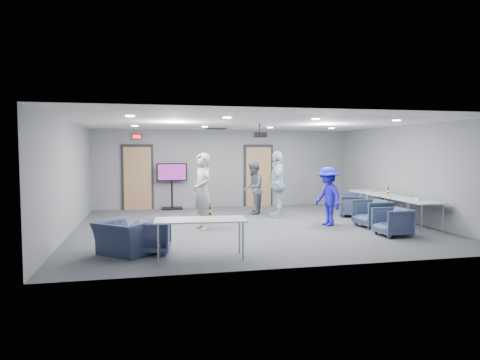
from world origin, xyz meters
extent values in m
plane|color=#3A3D42|center=(0.00, 0.00, 0.00)|extent=(9.00, 9.00, 0.00)
plane|color=silver|center=(0.00, 0.00, 2.70)|extent=(9.00, 9.00, 0.00)
cube|color=slate|center=(0.00, 4.00, 1.35)|extent=(9.00, 0.02, 2.70)
cube|color=slate|center=(0.00, -4.00, 1.35)|extent=(9.00, 0.02, 2.70)
cube|color=slate|center=(-4.50, 0.00, 1.35)|extent=(0.02, 8.00, 2.70)
cube|color=slate|center=(4.50, 0.00, 1.35)|extent=(0.02, 8.00, 2.70)
cube|color=black|center=(-3.00, 3.97, 1.08)|extent=(1.06, 0.06, 2.24)
cube|color=#A87E51|center=(-3.00, 3.93, 1.05)|extent=(0.90, 0.05, 2.10)
cylinder|color=#92939A|center=(-2.65, 3.88, 1.00)|extent=(0.04, 0.10, 0.04)
cube|color=black|center=(1.20, 3.97, 1.08)|extent=(1.06, 0.06, 2.24)
cube|color=#A87E51|center=(1.20, 3.93, 1.05)|extent=(0.90, 0.05, 2.10)
cylinder|color=#92939A|center=(1.55, 3.88, 1.00)|extent=(0.04, 0.10, 0.04)
cube|color=black|center=(-3.00, 3.94, 2.45)|extent=(0.32, 0.06, 0.16)
cube|color=#FF0C0C|center=(-3.00, 3.90, 2.45)|extent=(0.26, 0.02, 0.11)
cube|color=black|center=(-0.50, 2.80, 2.69)|extent=(0.60, 0.60, 0.03)
cylinder|color=white|center=(-3.00, -1.80, 2.69)|extent=(0.18, 0.18, 0.02)
cylinder|color=white|center=(-3.00, 1.80, 2.69)|extent=(0.18, 0.18, 0.02)
cylinder|color=white|center=(-1.00, -1.80, 2.69)|extent=(0.18, 0.18, 0.02)
cylinder|color=white|center=(-1.00, 1.80, 2.69)|extent=(0.18, 0.18, 0.02)
cylinder|color=white|center=(1.00, -1.80, 2.69)|extent=(0.18, 0.18, 0.02)
cylinder|color=white|center=(1.00, 1.80, 2.69)|extent=(0.18, 0.18, 0.02)
cylinder|color=white|center=(3.00, -1.80, 2.69)|extent=(0.18, 0.18, 0.02)
cylinder|color=white|center=(3.00, 1.80, 2.69)|extent=(0.18, 0.18, 0.02)
imported|color=#A0A3A0|center=(-1.32, -0.13, 0.96)|extent=(0.67, 0.82, 1.93)
imported|color=slate|center=(0.55, 2.13, 0.82)|extent=(0.86, 0.96, 1.63)
imported|color=#A8C0D8|center=(1.12, 1.41, 0.98)|extent=(0.77, 1.24, 1.97)
imported|color=#1D1BB2|center=(1.99, -0.28, 0.78)|extent=(0.74, 1.09, 1.55)
imported|color=#313955|center=(3.35, 1.00, 0.35)|extent=(1.00, 0.99, 0.69)
imported|color=#36445D|center=(3.03, -0.74, 0.36)|extent=(0.86, 0.84, 0.71)
imported|color=#3B4767|center=(2.90, -1.89, 0.33)|extent=(0.75, 0.73, 0.66)
imported|color=#3D476A|center=(-2.61, -2.40, 0.32)|extent=(0.79, 0.80, 0.65)
imported|color=#37435F|center=(-3.11, -2.40, 0.32)|extent=(1.31, 1.30, 0.64)
cube|color=silver|center=(4.00, 0.88, 0.71)|extent=(0.77, 1.85, 0.03)
cylinder|color=#92939A|center=(3.69, 1.72, 0.35)|extent=(0.04, 0.04, 0.70)
cylinder|color=#92939A|center=(3.69, 0.03, 0.35)|extent=(0.04, 0.04, 0.70)
cylinder|color=#92939A|center=(4.31, 1.72, 0.35)|extent=(0.04, 0.04, 0.70)
cylinder|color=#92939A|center=(4.31, 0.03, 0.35)|extent=(0.04, 0.04, 0.70)
cube|color=silver|center=(4.00, -1.02, 0.71)|extent=(0.74, 1.78, 0.03)
cylinder|color=#92939A|center=(3.71, -0.22, 0.35)|extent=(0.04, 0.04, 0.70)
cylinder|color=#92939A|center=(3.71, -1.83, 0.35)|extent=(0.04, 0.04, 0.70)
cylinder|color=#92939A|center=(4.29, -0.22, 0.35)|extent=(0.04, 0.04, 0.70)
cylinder|color=#92939A|center=(4.29, -1.83, 0.35)|extent=(0.04, 0.04, 0.70)
cube|color=silver|center=(-1.73, -3.00, 0.71)|extent=(1.74, 0.85, 0.03)
cylinder|color=#92939A|center=(-0.95, -2.80, 0.35)|extent=(0.04, 0.04, 0.70)
cylinder|color=#92939A|center=(-2.46, -2.66, 0.35)|extent=(0.04, 0.04, 0.70)
cylinder|color=#92939A|center=(-0.99, -3.34, 0.35)|extent=(0.04, 0.04, 0.70)
cylinder|color=#92939A|center=(-2.51, -3.20, 0.35)|extent=(0.04, 0.04, 0.70)
cylinder|color=#5D2A0F|center=(-1.48, -2.55, 0.81)|extent=(0.06, 0.06, 0.17)
cylinder|color=#5D2A0F|center=(-1.48, -2.55, 0.93)|extent=(0.02, 0.02, 0.07)
cylinder|color=beige|center=(-1.48, -2.55, 0.81)|extent=(0.06, 0.06, 0.06)
cylinder|color=#5D2A0F|center=(4.14, 0.35, 0.82)|extent=(0.06, 0.06, 0.17)
cylinder|color=#5D2A0F|center=(4.14, 0.35, 0.94)|extent=(0.02, 0.02, 0.08)
cylinder|color=beige|center=(4.14, 0.35, 0.82)|extent=(0.07, 0.07, 0.06)
cube|color=#D66B35|center=(4.10, 1.01, 0.75)|extent=(0.23, 0.19, 0.04)
cube|color=silver|center=(4.11, -1.21, 0.75)|extent=(0.24, 0.18, 0.05)
cube|color=black|center=(-1.87, 3.75, 0.03)|extent=(0.68, 0.49, 0.06)
cylinder|color=black|center=(-1.87, 3.75, 0.63)|extent=(0.06, 0.06, 1.16)
cube|color=black|center=(-1.87, 3.75, 1.26)|extent=(1.02, 0.07, 0.60)
cube|color=#701972|center=(-1.87, 3.70, 1.26)|extent=(0.92, 0.01, 0.52)
cylinder|color=black|center=(0.23, 0.12, 2.58)|extent=(0.04, 0.04, 0.22)
cube|color=black|center=(0.23, 0.12, 2.40)|extent=(0.36, 0.32, 0.14)
cylinder|color=black|center=(0.23, -0.03, 2.40)|extent=(0.08, 0.06, 0.08)
camera|label=1|loc=(-2.67, -10.78, 2.00)|focal=32.00mm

